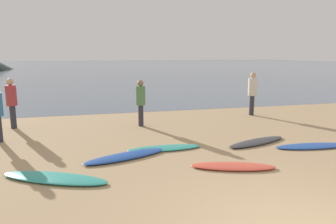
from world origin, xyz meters
The scene contains 11 objects.
ground_plane centered at (0.00, 10.00, -0.10)m, with size 120.00×120.00×0.20m, color tan.
ocean_water centered at (0.00, 60.05, 0.00)m, with size 140.00×100.00×0.01m, color slate.
surfboard_0 centered at (-3.60, 3.14, 0.04)m, with size 2.35×0.59×0.09m, color teal.
surfboard_1 centered at (-2.01, 4.17, 0.04)m, with size 2.22×0.56×0.09m, color #1E479E.
surfboard_2 centered at (-0.92, 4.60, 0.03)m, with size 2.02×0.55×0.06m, color teal.
surfboard_3 centered at (0.25, 2.86, 0.04)m, with size 1.91×0.54×0.08m, color #D84C38.
surfboard_4 centered at (1.81, 4.49, 0.04)m, with size 2.13×0.51×0.08m, color #333338.
surfboard_5 centered at (3.11, 3.77, 0.03)m, with size 2.16×0.56×0.06m, color #1E479E.
person_0 centered at (-1.08, 7.46, 0.97)m, with size 0.33×0.33×1.64m.
person_1 centered at (-5.40, 8.21, 1.02)m, with size 0.35×0.35×1.72m.
person_2 centered at (3.75, 8.29, 1.05)m, with size 0.36×0.36×1.78m.
Camera 1 is at (-2.83, -3.25, 2.57)m, focal length 33.21 mm.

